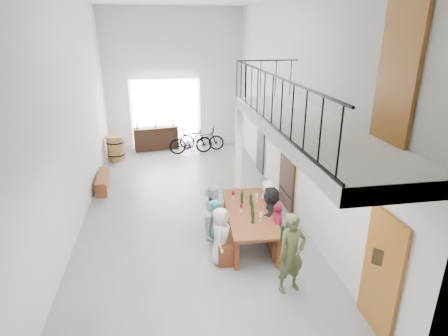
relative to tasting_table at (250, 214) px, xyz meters
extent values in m
plane|color=slate|center=(-1.27, 1.91, -0.71)|extent=(12.00, 12.00, 0.00)
plane|color=silver|center=(-1.27, 7.91, 2.04)|extent=(5.50, 0.00, 5.50)
plane|color=silver|center=(-1.27, -4.09, 2.04)|extent=(5.50, 0.00, 5.50)
plane|color=silver|center=(-4.02, 1.91, 2.04)|extent=(0.00, 12.00, 12.00)
plane|color=silver|center=(1.48, 1.91, 2.04)|extent=(0.00, 12.00, 12.00)
cube|color=white|center=(-1.67, 7.85, 0.69)|extent=(2.80, 0.08, 2.80)
cube|color=#965A1C|center=(1.43, -2.99, 0.34)|extent=(0.06, 0.95, 2.10)
cube|color=#352013|center=(1.43, 1.61, 0.29)|extent=(0.06, 1.10, 2.00)
cube|color=#2F372D|center=(1.43, 4.41, 0.29)|extent=(0.06, 0.80, 2.00)
cube|color=#965A1C|center=(1.43, -2.59, 3.39)|extent=(0.06, 0.90, 1.95)
cube|color=#392D16|center=(1.45, 0.51, 1.19)|extent=(0.04, 0.45, 0.55)
cylinder|color=white|center=(1.44, 3.11, 1.69)|extent=(0.04, 0.28, 0.28)
cube|color=white|center=(0.73, -1.29, 2.29)|extent=(1.50, 5.60, 0.25)
cube|color=black|center=(0.00, -1.29, 3.27)|extent=(0.03, 5.60, 0.03)
cube|color=black|center=(0.00, -1.29, 2.44)|extent=(0.03, 5.60, 0.03)
cube|color=black|center=(0.73, 1.49, 3.27)|extent=(1.50, 0.03, 0.03)
cube|color=white|center=(0.03, 1.46, 0.73)|extent=(0.14, 0.14, 2.88)
cube|color=brown|center=(0.00, 0.00, 0.05)|extent=(1.21, 2.59, 0.06)
cube|color=brown|center=(-0.51, -1.05, -0.34)|extent=(0.09, 0.09, 0.73)
cube|color=brown|center=(0.36, -1.11, -0.34)|extent=(0.09, 0.09, 0.73)
cube|color=brown|center=(-0.36, 1.11, -0.34)|extent=(0.09, 0.09, 0.73)
cube|color=brown|center=(0.51, 1.05, -0.34)|extent=(0.09, 0.09, 0.73)
cube|color=brown|center=(-0.65, 0.06, -0.47)|extent=(0.44, 2.07, 0.47)
cube|color=brown|center=(0.54, -0.10, -0.50)|extent=(0.50, 1.84, 0.42)
cylinder|color=black|center=(-0.09, 0.40, 0.26)|extent=(0.07, 0.07, 0.35)
cylinder|color=black|center=(-0.06, -0.57, 0.26)|extent=(0.07, 0.07, 0.35)
cylinder|color=black|center=(0.09, 0.27, 0.26)|extent=(0.07, 0.07, 0.35)
cylinder|color=black|center=(0.00, -0.23, 0.26)|extent=(0.07, 0.07, 0.35)
cube|color=brown|center=(-3.77, 3.77, -0.49)|extent=(0.39, 1.54, 0.43)
cylinder|color=olive|center=(-3.62, 6.42, -0.23)|extent=(0.64, 0.64, 0.96)
cylinder|color=black|center=(-3.62, 6.42, -0.47)|extent=(0.65, 0.65, 0.05)
cylinder|color=black|center=(-3.62, 6.42, 0.01)|extent=(0.65, 0.65, 0.05)
cube|color=#352013|center=(-2.13, 7.56, -0.24)|extent=(1.81, 0.78, 0.93)
cylinder|color=black|center=(-2.84, 7.42, 0.36)|extent=(0.06, 0.06, 0.28)
cylinder|color=black|center=(-2.13, 7.58, 0.36)|extent=(0.06, 0.06, 0.28)
cylinder|color=black|center=(-1.41, 7.69, 0.36)|extent=(0.06, 0.06, 0.28)
imported|color=silver|center=(-0.79, -0.71, -0.08)|extent=(0.58, 0.71, 1.26)
imported|color=#25787B|center=(-0.80, -0.17, -0.10)|extent=(0.37, 0.49, 1.21)
imported|color=silver|center=(-0.76, 0.38, -0.04)|extent=(0.71, 0.79, 1.34)
imported|color=#25787B|center=(-0.77, 0.83, -0.19)|extent=(0.50, 0.73, 1.04)
imported|color=#B91F3A|center=(0.51, -0.50, -0.12)|extent=(0.51, 0.74, 1.17)
imported|color=black|center=(0.52, 0.07, -0.05)|extent=(0.79, 1.27, 1.31)
imported|color=silver|center=(0.63, 0.68, -0.10)|extent=(0.56, 0.69, 1.22)
imported|color=#454B2A|center=(0.36, -1.83, 0.09)|extent=(0.66, 0.51, 1.59)
imported|color=#194C14|center=(1.18, 2.19, -0.51)|extent=(0.39, 0.35, 0.39)
imported|color=black|center=(-0.30, 7.21, -0.23)|extent=(1.93, 1.07, 0.96)
imported|color=black|center=(-0.78, 6.74, -0.19)|extent=(1.75, 0.62, 1.03)
camera|label=1|loc=(-1.86, -7.45, 4.01)|focal=30.00mm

